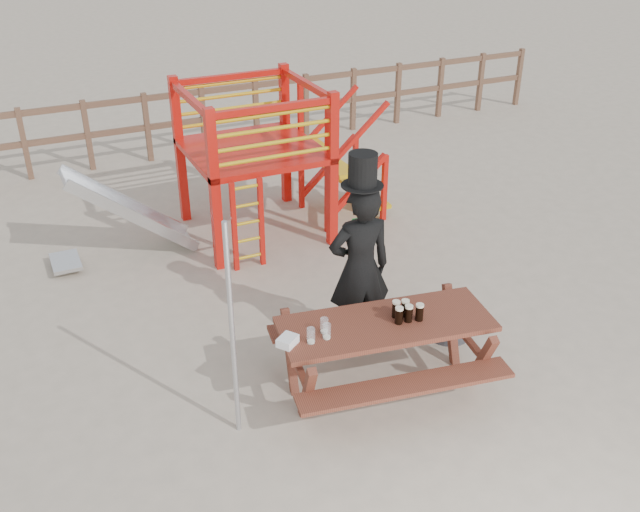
{
  "coord_description": "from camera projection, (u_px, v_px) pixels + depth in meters",
  "views": [
    {
      "loc": [
        -2.84,
        -4.99,
        4.5
      ],
      "look_at": [
        -0.12,
        0.8,
        1.03
      ],
      "focal_mm": 40.0,
      "sensor_mm": 36.0,
      "label": 1
    }
  ],
  "objects": [
    {
      "name": "ground",
      "position": [
        365.0,
        378.0,
        7.17
      ],
      "size": [
        60.0,
        60.0,
        0.0
      ],
      "primitive_type": "plane",
      "color": "#B5A48D",
      "rests_on": "ground"
    },
    {
      "name": "back_fence",
      "position": [
        175.0,
        116.0,
        12.39
      ],
      "size": [
        15.09,
        0.09,
        1.2
      ],
      "color": "brown",
      "rests_on": "ground"
    },
    {
      "name": "playground_fort",
      "position": [
        249.0,
        160.0,
        9.56
      ],
      "size": [
        4.71,
        1.84,
        2.1
      ],
      "color": "red",
      "rests_on": "ground"
    },
    {
      "name": "picnic_table",
      "position": [
        385.0,
        347.0,
        6.81
      ],
      "size": [
        2.21,
        1.7,
        0.78
      ],
      "rotation": [
        0.0,
        0.0,
        -0.16
      ],
      "color": "brown",
      "rests_on": "ground"
    },
    {
      "name": "man_with_hat",
      "position": [
        360.0,
        265.0,
        7.24
      ],
      "size": [
        0.71,
        0.51,
        2.17
      ],
      "rotation": [
        0.0,
        0.0,
        3.03
      ],
      "color": "black",
      "rests_on": "ground"
    },
    {
      "name": "metal_pole",
      "position": [
        232.0,
        334.0,
        6.02
      ],
      "size": [
        0.05,
        0.05,
        2.11
      ],
      "primitive_type": "cylinder",
      "color": "#B2B2B7",
      "rests_on": "ground"
    },
    {
      "name": "parasol_base",
      "position": [
        448.0,
        331.0,
        7.81
      ],
      "size": [
        0.46,
        0.46,
        0.19
      ],
      "color": "#333338",
      "rests_on": "ground"
    },
    {
      "name": "paper_bag",
      "position": [
        288.0,
        341.0,
        6.33
      ],
      "size": [
        0.23,
        0.22,
        0.08
      ],
      "primitive_type": "cube",
      "rotation": [
        0.0,
        0.0,
        0.62
      ],
      "color": "white",
      "rests_on": "picnic_table"
    },
    {
      "name": "stout_pints",
      "position": [
        406.0,
        312.0,
        6.66
      ],
      "size": [
        0.28,
        0.22,
        0.17
      ],
      "color": "black",
      "rests_on": "picnic_table"
    },
    {
      "name": "empty_glasses",
      "position": [
        321.0,
        331.0,
        6.41
      ],
      "size": [
        0.25,
        0.17,
        0.15
      ],
      "color": "silver",
      "rests_on": "picnic_table"
    }
  ]
}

